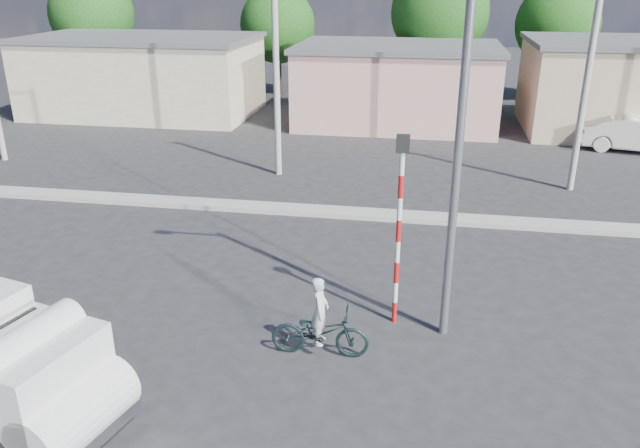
% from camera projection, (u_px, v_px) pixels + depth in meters
% --- Properties ---
extents(ground_plane, '(120.00, 120.00, 0.00)m').
position_uv_depth(ground_plane, '(241.00, 344.00, 13.42)').
color(ground_plane, '#28282A').
rests_on(ground_plane, ground).
extents(median, '(40.00, 0.80, 0.16)m').
position_uv_depth(median, '(310.00, 210.00, 20.70)').
color(median, '#99968E').
rests_on(median, ground).
extents(bicycle, '(2.06, 0.79, 1.07)m').
position_uv_depth(bicycle, '(320.00, 332.00, 12.86)').
color(bicycle, black).
rests_on(bicycle, ground).
extents(cyclist, '(0.37, 0.55, 1.48)m').
position_uv_depth(cyclist, '(320.00, 323.00, 12.78)').
color(cyclist, silver).
rests_on(cyclist, ground).
extents(car_cream, '(4.91, 2.47, 1.55)m').
position_uv_depth(car_cream, '(637.00, 134.00, 27.55)').
color(car_cream, silver).
rests_on(car_cream, ground).
extents(traffic_pole, '(0.28, 0.18, 4.36)m').
position_uv_depth(traffic_pole, '(399.00, 216.00, 13.31)').
color(traffic_pole, red).
rests_on(traffic_pole, ground).
extents(streetlight, '(2.34, 0.22, 9.00)m').
position_uv_depth(streetlight, '(453.00, 110.00, 12.00)').
color(streetlight, slate).
rests_on(streetlight, ground).
extents(building_row, '(37.80, 7.30, 4.44)m').
position_uv_depth(building_row, '(380.00, 81.00, 32.54)').
color(building_row, beige).
rests_on(building_row, ground).
extents(tree_row, '(34.13, 7.32, 8.10)m').
position_uv_depth(tree_row, '(335.00, 18.00, 38.11)').
color(tree_row, '#38281E').
rests_on(tree_row, ground).
extents(utility_poles, '(35.40, 0.24, 8.00)m').
position_uv_depth(utility_poles, '(419.00, 73.00, 22.34)').
color(utility_poles, '#99968E').
rests_on(utility_poles, ground).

